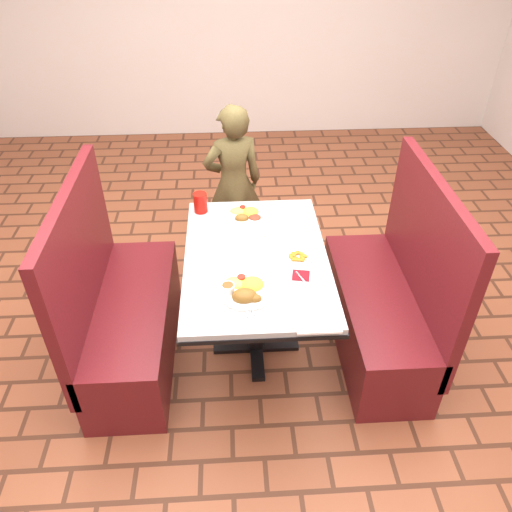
% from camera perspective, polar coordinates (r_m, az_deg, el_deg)
% --- Properties ---
extents(room, '(7.00, 7.04, 2.82)m').
position_cam_1_polar(room, '(2.29, -0.00, 23.90)').
color(room, brown).
rests_on(room, ground).
extents(dining_table, '(0.81, 1.21, 0.75)m').
position_cam_1_polar(dining_table, '(2.85, -0.00, -1.54)').
color(dining_table, '#ACAEB0').
rests_on(dining_table, ground).
extents(booth_bench_left, '(0.47, 1.20, 1.17)m').
position_cam_1_polar(booth_bench_left, '(3.13, -14.83, -6.67)').
color(booth_bench_left, maroon).
rests_on(booth_bench_left, ground).
extents(booth_bench_right, '(0.47, 1.20, 1.17)m').
position_cam_1_polar(booth_bench_right, '(3.20, 14.49, -5.52)').
color(booth_bench_right, maroon).
rests_on(booth_bench_right, ground).
extents(diner_person, '(0.50, 0.39, 1.22)m').
position_cam_1_polar(diner_person, '(3.78, -2.61, 8.22)').
color(diner_person, brown).
rests_on(diner_person, ground).
extents(near_dinner_plate, '(0.30, 0.30, 0.09)m').
position_cam_1_polar(near_dinner_plate, '(2.53, -1.25, -3.66)').
color(near_dinner_plate, white).
rests_on(near_dinner_plate, dining_table).
extents(far_dinner_plate, '(0.26, 0.26, 0.07)m').
position_cam_1_polar(far_dinner_plate, '(3.12, -1.14, 4.92)').
color(far_dinner_plate, white).
rests_on(far_dinner_plate, dining_table).
extents(plantain_plate, '(0.16, 0.16, 0.02)m').
position_cam_1_polar(plantain_plate, '(2.78, 4.82, -0.17)').
color(plantain_plate, white).
rests_on(plantain_plate, dining_table).
extents(maroon_napkin, '(0.11, 0.11, 0.00)m').
position_cam_1_polar(maroon_napkin, '(2.67, 5.15, -2.23)').
color(maroon_napkin, '#5F0E16').
rests_on(maroon_napkin, dining_table).
extents(spoon_utensil, '(0.05, 0.12, 0.00)m').
position_cam_1_polar(spoon_utensil, '(2.64, 5.20, -2.53)').
color(spoon_utensil, silver).
rests_on(spoon_utensil, dining_table).
extents(red_tumbler, '(0.09, 0.09, 0.13)m').
position_cam_1_polar(red_tumbler, '(3.17, -6.38, 6.09)').
color(red_tumbler, '#B8130C').
rests_on(red_tumbler, dining_table).
extents(paper_napkin, '(0.21, 0.16, 0.01)m').
position_cam_1_polar(paper_napkin, '(2.41, 7.03, -7.44)').
color(paper_napkin, white).
rests_on(paper_napkin, dining_table).
extents(knife_utensil, '(0.05, 0.15, 0.00)m').
position_cam_1_polar(knife_utensil, '(2.47, -0.71, -5.56)').
color(knife_utensil, silver).
rests_on(knife_utensil, dining_table).
extents(fork_utensil, '(0.01, 0.16, 0.00)m').
position_cam_1_polar(fork_utensil, '(2.47, -1.03, -5.66)').
color(fork_utensil, silver).
rests_on(fork_utensil, dining_table).
extents(lettuce_shreds, '(0.28, 0.32, 0.00)m').
position_cam_1_polar(lettuce_shreds, '(2.84, 0.73, 0.77)').
color(lettuce_shreds, '#9CCB51').
rests_on(lettuce_shreds, dining_table).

